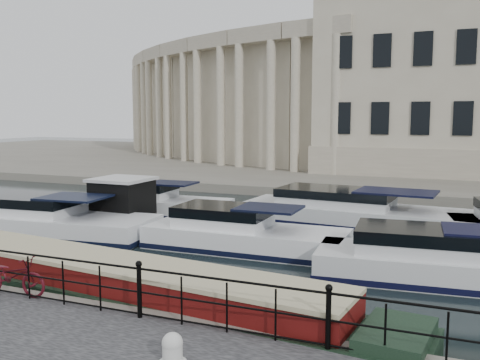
% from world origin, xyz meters
% --- Properties ---
extents(ground_plane, '(160.00, 160.00, 0.00)m').
position_xyz_m(ground_plane, '(0.00, 0.00, 0.00)').
color(ground_plane, black).
rests_on(ground_plane, ground).
extents(far_bank, '(120.00, 42.00, 0.55)m').
position_xyz_m(far_bank, '(0.00, 39.00, 0.28)').
color(far_bank, '#6B665B').
rests_on(far_bank, ground_plane).
extents(railing, '(24.14, 0.14, 1.22)m').
position_xyz_m(railing, '(0.00, -2.25, 1.20)').
color(railing, black).
rests_on(railing, near_quay).
extents(civic_building, '(53.55, 31.84, 16.85)m').
position_xyz_m(civic_building, '(-1.00, 34.71, 7.04)').
color(civic_building, '#ADA38C').
rests_on(civic_building, far_bank).
extents(bicycle, '(1.86, 0.82, 0.95)m').
position_xyz_m(bicycle, '(-3.53, -2.23, 1.02)').
color(bicycle, '#4B0D17').
rests_on(bicycle, near_quay).
extents(mooring_bollard, '(0.48, 0.48, 0.54)m').
position_xyz_m(mooring_bollard, '(1.68, -3.81, 0.81)').
color(mooring_bollard, silver).
rests_on(mooring_bollard, near_quay).
extents(narrowboat, '(15.58, 3.67, 1.57)m').
position_xyz_m(narrowboat, '(-1.87, -0.67, 0.37)').
color(narrowboat, black).
rests_on(narrowboat, ground_plane).
extents(harbour_hut, '(3.15, 2.63, 2.19)m').
position_xyz_m(harbour_hut, '(-7.25, 7.50, 0.95)').
color(harbour_hut, '#6B665B').
rests_on(harbour_hut, ground_plane).
extents(cabin_cruisers, '(25.74, 10.71, 1.99)m').
position_xyz_m(cabin_cruisers, '(-0.34, 8.42, 0.37)').
color(cabin_cruisers, white).
rests_on(cabin_cruisers, ground_plane).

